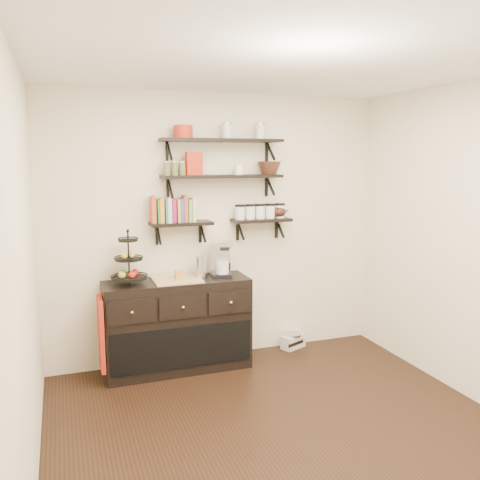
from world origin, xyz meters
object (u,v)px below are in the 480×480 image
Objects in this scene: sideboard at (177,325)px; radio at (293,341)px; fruit_stand at (129,266)px; coffee_maker at (221,259)px.

sideboard is 4.64× the size of radio.
fruit_stand is 2.02m from radio.
coffee_maker reaches higher than radio.
sideboard is 3.88× the size of coffee_maker.
radio is at bearing 21.43° from coffee_maker.
fruit_stand reaches higher than radio.
radio is (0.86, 0.11, -0.99)m from coffee_maker.
coffee_maker is 1.19× the size of radio.
fruit_stand is 1.37× the size of coffee_maker.
fruit_stand is 0.90m from coffee_maker.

